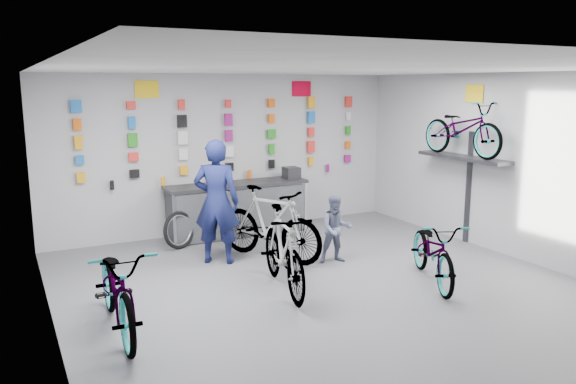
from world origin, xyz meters
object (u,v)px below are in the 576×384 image
counter (238,210)px  bike_center (283,250)px  bike_service (270,223)px  bike_left (118,288)px  clerk (217,202)px  bike_right (434,251)px  customer (336,229)px

counter → bike_center: bike_center is taller
bike_service → bike_left: bearing=-176.6°
bike_left → counter: bearing=51.1°
bike_left → clerk: size_ratio=1.02×
bike_right → counter: bearing=136.3°
counter → bike_service: bike_service is taller
counter → bike_left: (-2.84, -3.31, 0.04)m
bike_service → clerk: (-0.82, 0.23, 0.39)m
counter → bike_service: size_ratio=1.36×
counter → bike_right: size_ratio=1.50×
bike_left → bike_center: bike_center is taller
counter → clerk: (-0.93, -1.40, 0.50)m
bike_service → clerk: 0.93m
counter → bike_center: bearing=-100.6°
bike_center → bike_service: bike_service is taller
bike_left → customer: bearing=18.0°
bike_left → bike_service: 3.20m
customer → bike_service: bearing=160.3°
counter → bike_left: size_ratio=1.34×
clerk → customer: (1.69, -0.85, -0.44)m
counter → bike_right: 3.99m
bike_right → clerk: clerk is taller
bike_right → clerk: 3.38m
bike_left → bike_service: bike_service is taller
bike_right → customer: bearing=140.8°
bike_left → bike_service: (2.72, 1.68, 0.07)m
counter → bike_right: bearing=-68.3°
counter → bike_left: 4.36m
customer → bike_center: bearing=-134.5°
clerk → customer: size_ratio=1.81×
clerk → customer: 1.94m
counter → bike_center: (-0.57, -3.01, 0.09)m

